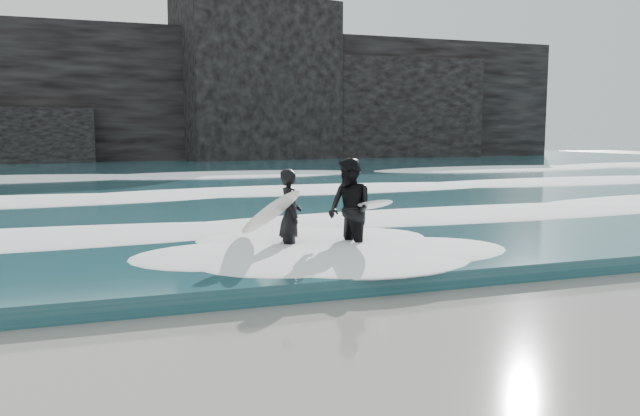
% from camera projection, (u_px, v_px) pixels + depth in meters
% --- Properties ---
extents(ground, '(120.00, 120.00, 0.00)m').
position_uv_depth(ground, '(364.00, 390.00, 5.87)').
color(ground, '#7F6159').
rests_on(ground, ground).
extents(sea, '(90.00, 52.00, 0.30)m').
position_uv_depth(sea, '(152.00, 174.00, 33.10)').
color(sea, '#1E4B53').
rests_on(sea, ground).
extents(headland, '(70.00, 9.00, 10.00)m').
position_uv_depth(headland, '(135.00, 98.00, 48.48)').
color(headland, black).
rests_on(headland, ground).
extents(foam_near, '(60.00, 3.20, 0.20)m').
position_uv_depth(foam_near, '(212.00, 220.00, 14.28)').
color(foam_near, white).
rests_on(foam_near, sea).
extents(foam_mid, '(60.00, 4.00, 0.24)m').
position_uv_depth(foam_mid, '(179.00, 192.00, 20.85)').
color(foam_mid, white).
rests_on(foam_mid, sea).
extents(foam_far, '(60.00, 4.80, 0.30)m').
position_uv_depth(foam_far, '(158.00, 174.00, 29.31)').
color(foam_far, white).
rests_on(foam_far, sea).
extents(surfer_left, '(1.20, 1.99, 1.73)m').
position_uv_depth(surfer_left, '(286.00, 215.00, 11.66)').
color(surfer_left, black).
rests_on(surfer_left, ground).
extents(surfer_right, '(1.32, 2.21, 1.94)m').
position_uv_depth(surfer_right, '(352.00, 209.00, 11.63)').
color(surfer_right, black).
rests_on(surfer_right, ground).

